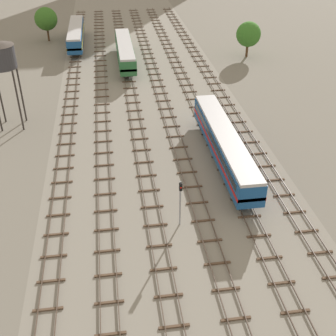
# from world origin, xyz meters

# --- Properties ---
(ground_plane) EXTENTS (480.00, 480.00, 0.00)m
(ground_plane) POSITION_xyz_m (0.00, 56.00, 0.00)
(ground_plane) COLOR slate
(ballast_bed) EXTENTS (28.09, 176.00, 0.01)m
(ballast_bed) POSITION_xyz_m (0.00, 56.00, 0.00)
(ballast_bed) COLOR gray
(ballast_bed) RESTS_ON ground
(track_far_left) EXTENTS (2.40, 126.00, 0.29)m
(track_far_left) POSITION_xyz_m (-12.04, 57.00, 0.14)
(track_far_left) COLOR #47382D
(track_far_left) RESTS_ON ground
(track_left) EXTENTS (2.40, 126.00, 0.29)m
(track_left) POSITION_xyz_m (-7.23, 57.00, 0.14)
(track_left) COLOR #47382D
(track_left) RESTS_ON ground
(track_centre_left) EXTENTS (2.40, 126.00, 0.29)m
(track_centre_left) POSITION_xyz_m (-2.41, 57.00, 0.14)
(track_centre_left) COLOR #47382D
(track_centre_left) RESTS_ON ground
(track_centre) EXTENTS (2.40, 126.00, 0.29)m
(track_centre) POSITION_xyz_m (2.41, 57.00, 0.14)
(track_centre) COLOR #47382D
(track_centre) RESTS_ON ground
(track_centre_right) EXTENTS (2.40, 126.00, 0.29)m
(track_centre_right) POSITION_xyz_m (7.23, 57.00, 0.14)
(track_centre_right) COLOR #47382D
(track_centre_right) RESTS_ON ground
(track_right) EXTENTS (2.40, 126.00, 0.29)m
(track_right) POSITION_xyz_m (12.04, 57.00, 0.14)
(track_right) COLOR #47382D
(track_right) RESTS_ON ground
(passenger_coach_centre_right_nearest) EXTENTS (2.96, 22.00, 3.80)m
(passenger_coach_centre_right_nearest) POSITION_xyz_m (7.23, 36.40, 2.61)
(passenger_coach_centre_right_nearest) COLOR #194C8C
(passenger_coach_centre_right_nearest) RESTS_ON ground
(diesel_railcar_centre_left_near) EXTENTS (2.96, 20.50, 3.80)m
(diesel_railcar_centre_left_near) POSITION_xyz_m (-2.41, 74.14, 2.60)
(diesel_railcar_centre_left_near) COLOR #286638
(diesel_railcar_centre_left_near) RESTS_ON ground
(diesel_railcar_far_left_mid) EXTENTS (2.96, 20.50, 3.80)m
(diesel_railcar_far_left_mid) POSITION_xyz_m (-12.04, 87.38, 2.60)
(diesel_railcar_far_left_mid) COLOR #194C8C
(diesel_railcar_far_left_mid) RESTS_ON ground
(water_tower) EXTENTS (4.04, 4.04, 11.93)m
(water_tower) POSITION_xyz_m (-19.57, 50.08, 10.00)
(water_tower) COLOR #2D2826
(water_tower) RESTS_ON ground
(signal_post_nearest) EXTENTS (0.28, 0.47, 5.16)m
(signal_post_nearest) POSITION_xyz_m (0.00, 25.32, 3.29)
(signal_post_nearest) COLOR gray
(signal_post_nearest) RESTS_ON ground
(lineside_tree_0) EXTENTS (4.82, 4.82, 6.88)m
(lineside_tree_0) POSITION_xyz_m (21.90, 74.98, 4.45)
(lineside_tree_0) COLOR #4C331E
(lineside_tree_0) RESTS_ON ground
(lineside_tree_1) EXTENTS (4.88, 4.88, 7.20)m
(lineside_tree_1) POSITION_xyz_m (-18.35, 91.91, 4.75)
(lineside_tree_1) COLOR #4C331E
(lineside_tree_1) RESTS_ON ground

